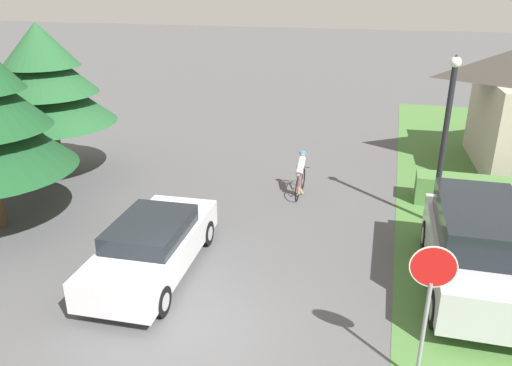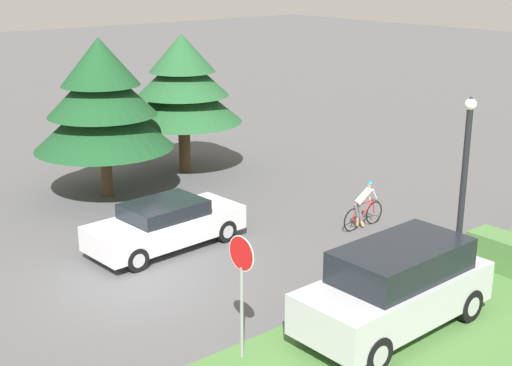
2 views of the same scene
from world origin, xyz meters
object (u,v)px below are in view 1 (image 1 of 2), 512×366
(parked_suv_right, at_px, (476,248))
(stop_sign, at_px, (430,288))
(conifer_tall_far, at_px, (44,82))
(cyclist, at_px, (301,175))
(sedan_left_lane, at_px, (153,246))
(street_lamp, at_px, (445,132))

(parked_suv_right, relative_size, stop_sign, 1.79)
(stop_sign, height_order, conifer_tall_far, conifer_tall_far)
(cyclist, relative_size, conifer_tall_far, 0.33)
(cyclist, relative_size, parked_suv_right, 0.36)
(stop_sign, xyz_separation_m, conifer_tall_far, (-12.22, 6.95, 1.49))
(conifer_tall_far, bearing_deg, parked_suv_right, -14.86)
(parked_suv_right, height_order, stop_sign, stop_sign)
(sedan_left_lane, bearing_deg, cyclist, -27.09)
(sedan_left_lane, height_order, conifer_tall_far, conifer_tall_far)
(stop_sign, relative_size, conifer_tall_far, 0.51)
(street_lamp, relative_size, conifer_tall_far, 0.90)
(cyclist, height_order, parked_suv_right, parked_suv_right)
(parked_suv_right, xyz_separation_m, stop_sign, (-1.25, -3.38, 0.91))
(sedan_left_lane, distance_m, street_lamp, 8.32)
(stop_sign, bearing_deg, parked_suv_right, -112.07)
(cyclist, distance_m, street_lamp, 4.71)
(cyclist, xyz_separation_m, stop_sign, (3.52, -7.65, 1.23))
(street_lamp, bearing_deg, sedan_left_lane, -145.40)
(sedan_left_lane, height_order, stop_sign, stop_sign)
(cyclist, bearing_deg, sedan_left_lane, 155.31)
(stop_sign, distance_m, conifer_tall_far, 14.14)
(sedan_left_lane, height_order, street_lamp, street_lamp)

